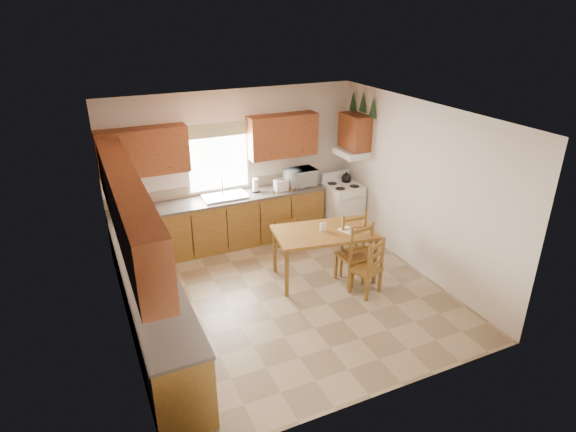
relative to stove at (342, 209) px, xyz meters
name	(u,v)px	position (x,y,z in m)	size (l,w,h in m)	color
floor	(287,295)	(-1.88, -1.63, -0.45)	(4.50, 4.50, 0.00)	#988463
ceiling	(287,115)	(-1.88, -1.63, 2.25)	(4.50, 4.50, 0.00)	brown
wall_left	(117,243)	(-4.13, -1.63, 0.90)	(4.50, 4.50, 0.00)	silver
wall_right	(418,189)	(0.37, -1.63, 0.90)	(4.50, 4.50, 0.00)	silver
wall_back	(235,167)	(-1.88, 0.62, 0.90)	(4.50, 4.50, 0.00)	silver
wall_front	(381,295)	(-1.88, -3.88, 0.90)	(4.50, 4.50, 0.00)	silver
lower_cab_back	(222,223)	(-2.25, 0.32, -0.01)	(3.75, 0.60, 0.88)	brown
lower_cab_left	(153,307)	(-3.83, -1.78, -0.01)	(0.60, 3.60, 0.88)	brown
counter_back	(221,199)	(-2.25, 0.32, 0.45)	(3.75, 0.63, 0.04)	#504943
counter_left	(149,276)	(-3.83, -1.78, 0.45)	(0.63, 3.60, 0.04)	#504943
backsplash	(215,188)	(-2.25, 0.61, 0.56)	(3.75, 0.01, 0.18)	gray
upper_cab_back_left	(143,152)	(-3.43, 0.46, 1.40)	(1.41, 0.33, 0.75)	brown
upper_cab_back_right	(283,136)	(-1.02, 0.46, 1.40)	(1.25, 0.33, 0.75)	brown
upper_cab_left	(128,207)	(-3.96, -1.78, 1.40)	(0.33, 3.60, 0.75)	brown
upper_cab_stove	(355,132)	(0.20, 0.02, 1.45)	(0.33, 0.62, 0.62)	brown
range_hood	(351,153)	(0.15, 0.02, 1.07)	(0.44, 0.62, 0.12)	silver
window_frame	(218,158)	(-2.18, 0.59, 1.10)	(1.13, 0.02, 1.18)	silver
window_pane	(218,158)	(-2.18, 0.59, 1.10)	(1.05, 0.01, 1.10)	white
window_valance	(217,130)	(-2.18, 0.56, 1.60)	(1.19, 0.01, 0.24)	#476837
sink_basin	(225,196)	(-2.18, 0.32, 0.49)	(0.75, 0.45, 0.04)	silver
pine_decal_a	(373,107)	(0.33, -0.30, 1.93)	(0.22, 0.22, 0.36)	#1B4221
pine_decal_b	(363,102)	(0.33, 0.02, 1.97)	(0.22, 0.22, 0.36)	#1B4221
pine_decal_c	(353,101)	(0.33, 0.34, 1.93)	(0.22, 0.22, 0.36)	#1B4221
stove	(342,209)	(0.00, 0.00, 0.00)	(0.61, 0.63, 0.90)	silver
coffeemaker	(131,203)	(-3.74, 0.33, 0.62)	(0.18, 0.21, 0.30)	silver
paper_towel	(255,185)	(-1.60, 0.36, 0.59)	(0.11, 0.11, 0.25)	white
toaster	(281,185)	(-1.15, 0.24, 0.57)	(0.24, 0.15, 0.20)	silver
microwave	(300,177)	(-0.73, 0.32, 0.62)	(0.52, 0.37, 0.31)	silver
dining_table	(324,255)	(-1.14, -1.39, -0.04)	(1.52, 0.87, 0.82)	brown
chair_near_left	(366,266)	(-0.79, -2.04, 0.01)	(0.39, 0.37, 0.92)	brown
chair_near_right	(353,251)	(-0.78, -1.65, 0.06)	(0.43, 0.41, 1.03)	brown
chair_far_left	(359,250)	(-0.69, -1.67, 0.07)	(0.44, 0.42, 1.05)	brown
chair_far_right	(286,218)	(-1.18, -0.02, 0.03)	(0.40, 0.38, 0.96)	brown
table_paper	(349,230)	(-0.79, -1.52, 0.36)	(0.22, 0.29, 0.00)	white
table_card	(323,227)	(-1.16, -1.37, 0.43)	(0.10, 0.02, 0.13)	white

